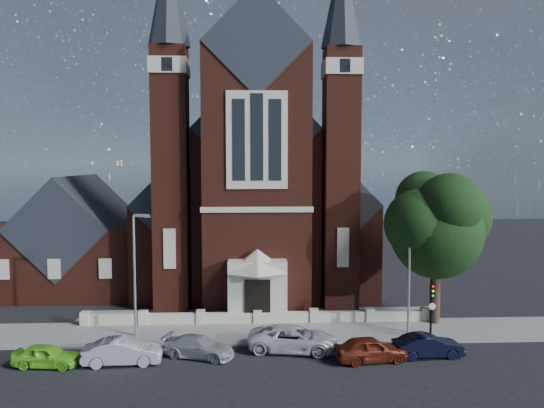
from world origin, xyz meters
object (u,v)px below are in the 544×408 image
(car_silver_a, at_px, (122,352))
(car_white_suv, at_px, (293,339))
(church, at_px, (255,195))
(car_dark_red, at_px, (370,349))
(car_silver_b, at_px, (199,347))
(street_lamp_right, at_px, (411,265))
(car_navy, at_px, (428,346))
(street_tree, at_px, (440,227))
(traffic_signal, at_px, (432,301))
(street_lamp_left, at_px, (136,268))
(car_lime_van, at_px, (46,356))
(parish_hall, at_px, (79,244))

(car_silver_a, bearing_deg, car_white_suv, -84.44)
(church, distance_m, car_dark_red, 25.69)
(car_silver_b, xyz_separation_m, car_white_suv, (5.63, 0.78, 0.14))
(street_lamp_right, distance_m, car_navy, 5.81)
(street_tree, xyz_separation_m, car_silver_b, (-16.14, -5.43, -6.34))
(traffic_signal, bearing_deg, church, 118.20)
(street_lamp_left, distance_m, street_lamp_right, 18.00)
(car_silver_a, height_order, car_silver_b, car_silver_a)
(street_lamp_right, distance_m, car_dark_red, 7.22)
(street_lamp_left, relative_size, car_navy, 1.99)
(church, xyz_separation_m, car_white_suv, (2.08, -21.88, -7.43))
(car_silver_b, bearing_deg, street_lamp_right, -55.36)
(street_lamp_left, relative_size, car_lime_van, 2.20)
(car_white_suv, bearing_deg, street_lamp_right, -60.41)
(parish_hall, bearing_deg, street_lamp_right, -28.22)
(street_lamp_right, relative_size, car_navy, 1.99)
(car_silver_a, height_order, car_dark_red, car_silver_a)
(street_tree, bearing_deg, car_lime_van, -165.12)
(church, height_order, car_silver_b, church)
(parish_hall, height_order, street_lamp_right, parish_hall)
(car_dark_red, bearing_deg, street_tree, -51.63)
(street_lamp_right, xyz_separation_m, car_dark_red, (-3.74, -4.80, -3.88))
(street_lamp_right, xyz_separation_m, car_silver_b, (-13.64, -3.72, -3.98))
(car_silver_b, relative_size, car_dark_red, 1.01)
(traffic_signal, xyz_separation_m, car_navy, (-1.11, -2.70, -1.91))
(church, distance_m, parish_hall, 17.26)
(street_lamp_right, height_order, traffic_signal, street_lamp_right)
(street_tree, bearing_deg, car_navy, -114.39)
(car_white_suv, bearing_deg, traffic_signal, -71.87)
(car_lime_van, distance_m, car_silver_a, 4.16)
(parish_hall, xyz_separation_m, car_white_suv, (18.08, -16.94, -3.26))
(car_navy, bearing_deg, street_tree, -29.27)
(street_lamp_left, relative_size, car_white_suv, 1.49)
(street_lamp_left, height_order, car_lime_van, street_lamp_left)
(car_silver_a, bearing_deg, street_lamp_right, -79.62)
(street_lamp_left, bearing_deg, car_silver_b, -40.44)
(church, distance_m, car_navy, 26.33)
(street_lamp_right, height_order, car_lime_van, street_lamp_right)
(church, xyz_separation_m, car_silver_b, (-3.55, -22.66, -7.57))
(street_tree, distance_m, car_dark_red, 10.97)
(street_lamp_right, bearing_deg, car_silver_a, -165.50)
(car_white_suv, bearing_deg, street_lamp_left, 83.05)
(church, height_order, car_white_suv, church)
(church, bearing_deg, car_dark_red, -75.03)
(car_silver_b, bearing_deg, street_tree, -52.03)
(church, relative_size, car_silver_b, 8.23)
(parish_hall, distance_m, car_silver_b, 21.92)
(traffic_signal, distance_m, car_dark_red, 5.96)
(car_dark_red, bearing_deg, car_navy, -89.27)
(parish_hall, distance_m, street_lamp_left, 16.18)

